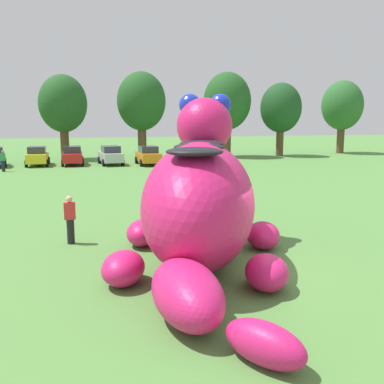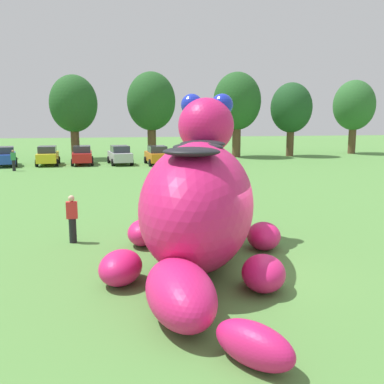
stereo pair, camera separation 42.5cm
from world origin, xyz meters
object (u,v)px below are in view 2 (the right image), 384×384
object	(u,v)px
spectator_near_inflatable	(72,219)
spectator_mid_field	(14,160)
car_blue	(5,156)
car_red	(82,155)
giant_inflatable_creature	(198,203)
car_yellow	(48,156)
car_orange	(157,155)
spectator_by_cars	(209,188)
car_silver	(120,155)

from	to	relation	value
spectator_near_inflatable	spectator_mid_field	size ratio (longest dim) A/B	1.00
car_blue	car_red	xyz separation A→B (m)	(6.67, 0.02, 0.00)
spectator_mid_field	giant_inflatable_creature	bearing A→B (deg)	-67.35
giant_inflatable_creature	car_red	distance (m)	29.44
giant_inflatable_creature	car_red	xyz separation A→B (m)	(-5.28, 28.94, -1.05)
car_yellow	spectator_near_inflatable	bearing A→B (deg)	-80.43
giant_inflatable_creature	car_blue	size ratio (longest dim) A/B	2.42
giant_inflatable_creature	spectator_near_inflatable	size ratio (longest dim) A/B	6.16
car_blue	spectator_mid_field	size ratio (longest dim) A/B	2.55
car_orange	spectator_mid_field	bearing A→B (deg)	-167.45
car_blue	spectator_by_cars	world-z (taller)	car_blue
car_orange	car_red	bearing A→B (deg)	169.44
giant_inflatable_creature	car_silver	size ratio (longest dim) A/B	2.45
car_blue	spectator_near_inflatable	world-z (taller)	car_blue
car_silver	spectator_mid_field	world-z (taller)	car_silver
car_red	car_orange	bearing A→B (deg)	-10.56
car_orange	spectator_near_inflatable	bearing A→B (deg)	-102.40
car_silver	spectator_near_inflatable	bearing A→B (deg)	-94.66
car_yellow	car_red	bearing A→B (deg)	-2.00
car_red	spectator_mid_field	world-z (taller)	car_red
spectator_by_cars	car_silver	bearing A→B (deg)	101.85
car_red	car_silver	size ratio (longest dim) A/B	0.97
car_blue	spectator_mid_field	bearing A→B (deg)	-68.90
car_yellow	spectator_by_cars	bearing A→B (deg)	-62.33
car_red	spectator_near_inflatable	distance (m)	25.90
car_red	spectator_by_cars	size ratio (longest dim) A/B	2.44
giant_inflatable_creature	car_silver	world-z (taller)	giant_inflatable_creature
car_orange	spectator_mid_field	world-z (taller)	car_orange
car_red	spectator_mid_field	xyz separation A→B (m)	(-5.17, -3.91, -0.01)
car_blue	car_yellow	bearing A→B (deg)	1.96
car_red	car_silver	world-z (taller)	same
spectator_by_cars	spectator_mid_field	bearing A→B (deg)	128.17
car_blue	spectator_by_cars	bearing A→B (deg)	-54.69
car_blue	giant_inflatable_creature	bearing A→B (deg)	-67.56
car_yellow	car_orange	bearing A→B (deg)	-7.93
car_yellow	spectator_mid_field	xyz separation A→B (m)	(-2.12, -4.01, -0.01)
spectator_mid_field	spectator_by_cars	distance (m)	20.52
spectator_near_inflatable	spectator_by_cars	distance (m)	8.50
spectator_mid_field	spectator_by_cars	xyz separation A→B (m)	(12.68, -16.14, 0.00)
car_blue	spectator_near_inflatable	bearing A→B (deg)	-72.81
spectator_near_inflatable	spectator_by_cars	xyz separation A→B (m)	(6.19, 5.82, 0.00)
car_orange	giant_inflatable_creature	bearing A→B (deg)	-93.02
giant_inflatable_creature	car_blue	bearing A→B (deg)	112.44
car_silver	spectator_by_cars	xyz separation A→B (m)	(4.12, -19.62, -0.01)
car_blue	car_yellow	size ratio (longest dim) A/B	1.04
giant_inflatable_creature	car_yellow	world-z (taller)	giant_inflatable_creature
spectator_by_cars	car_blue	bearing A→B (deg)	125.31
giant_inflatable_creature	car_silver	xyz separation A→B (m)	(-1.88, 28.52, -1.05)
car_silver	spectator_near_inflatable	xyz separation A→B (m)	(-2.07, -25.45, -0.01)
giant_inflatable_creature	spectator_mid_field	distance (m)	27.15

